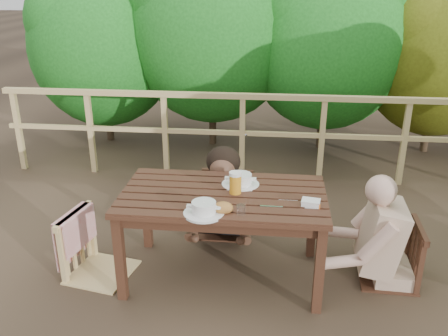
# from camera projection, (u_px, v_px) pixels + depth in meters

# --- Properties ---
(ground) EXTENTS (60.00, 60.00, 0.00)m
(ground) POSITION_uv_depth(u_px,v_px,m) (223.00, 274.00, 3.82)
(ground) COLOR #493827
(ground) RESTS_ON ground
(table) EXTENTS (1.52, 0.86, 0.71)m
(table) POSITION_uv_depth(u_px,v_px,m) (223.00, 236.00, 3.69)
(table) COLOR #351E13
(table) RESTS_ON ground
(chair_left) EXTENTS (0.56, 0.56, 0.96)m
(chair_left) POSITION_uv_depth(u_px,v_px,m) (97.00, 220.00, 3.66)
(chair_left) COLOR tan
(chair_left) RESTS_ON ground
(chair_far) EXTENTS (0.49, 0.49, 0.99)m
(chair_far) POSITION_uv_depth(u_px,v_px,m) (225.00, 181.00, 4.32)
(chair_far) COLOR #351E13
(chair_far) RESTS_ON ground
(chair_right) EXTENTS (0.46, 0.46, 0.89)m
(chair_right) POSITION_uv_depth(u_px,v_px,m) (393.00, 228.00, 3.62)
(chair_right) COLOR #351E13
(chair_right) RESTS_ON ground
(woman) EXTENTS (0.54, 0.66, 1.33)m
(woman) POSITION_uv_depth(u_px,v_px,m) (225.00, 163.00, 4.27)
(woman) COLOR black
(woman) RESTS_ON ground
(diner_right) EXTENTS (0.73, 0.60, 1.43)m
(diner_right) POSITION_uv_depth(u_px,v_px,m) (402.00, 196.00, 3.52)
(diner_right) COLOR tan
(diner_right) RESTS_ON ground
(railing) EXTENTS (5.60, 0.10, 1.01)m
(railing) POSITION_uv_depth(u_px,v_px,m) (242.00, 137.00, 5.48)
(railing) COLOR tan
(railing) RESTS_ON ground
(hedge_row) EXTENTS (6.60, 1.60, 3.80)m
(hedge_row) POSITION_uv_depth(u_px,v_px,m) (282.00, 3.00, 6.02)
(hedge_row) COLOR #1B661C
(hedge_row) RESTS_ON ground
(soup_near) EXTENTS (0.28, 0.28, 0.09)m
(soup_near) POSITION_uv_depth(u_px,v_px,m) (204.00, 208.00, 3.25)
(soup_near) COLOR silver
(soup_near) RESTS_ON table
(soup_far) EXTENTS (0.29, 0.29, 0.10)m
(soup_far) POSITION_uv_depth(u_px,v_px,m) (241.00, 180.00, 3.70)
(soup_far) COLOR silver
(soup_far) RESTS_ON table
(bread_roll) EXTENTS (0.14, 0.11, 0.08)m
(bread_roll) POSITION_uv_depth(u_px,v_px,m) (223.00, 208.00, 3.27)
(bread_roll) COLOR #A27432
(bread_roll) RESTS_ON table
(beer_glass) EXTENTS (0.09, 0.09, 0.18)m
(beer_glass) POSITION_uv_depth(u_px,v_px,m) (235.00, 184.00, 3.53)
(beer_glass) COLOR orange
(beer_glass) RESTS_ON table
(tumbler) EXTENTS (0.07, 0.07, 0.08)m
(tumbler) POSITION_uv_depth(u_px,v_px,m) (241.00, 210.00, 3.24)
(tumbler) COLOR white
(tumbler) RESTS_ON table
(butter_tub) EXTENTS (0.14, 0.11, 0.06)m
(butter_tub) POSITION_uv_depth(u_px,v_px,m) (311.00, 203.00, 3.36)
(butter_tub) COLOR silver
(butter_tub) RESTS_ON table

